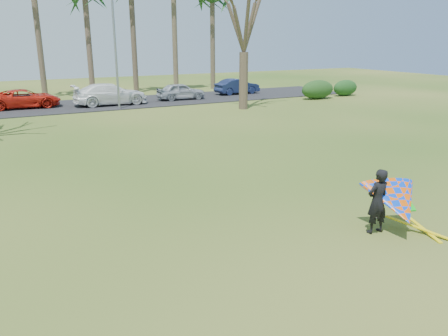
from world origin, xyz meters
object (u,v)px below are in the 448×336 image
car_3 (110,94)px  car_4 (181,91)px  bare_tree_right (244,13)px  car_2 (25,99)px  kite_flyer (395,202)px  streetlight (117,45)px  car_5 (237,86)px

car_3 → car_4: 5.87m
bare_tree_right → car_2: 16.84m
kite_flyer → car_3: bearing=92.0°
streetlight → car_2: streetlight is taller
car_2 → car_3: 6.00m
streetlight → bare_tree_right: bearing=-27.0°
streetlight → car_3: streetlight is taller
car_3 → car_5: (11.84, 1.43, -0.11)m
car_4 → car_2: bearing=87.5°
car_5 → streetlight: bearing=102.9°
streetlight → car_4: bearing=23.5°
car_2 → car_3: (5.86, -1.30, 0.13)m
car_4 → bare_tree_right: bearing=-158.7°
kite_flyer → streetlight: bearing=91.6°
streetlight → kite_flyer: bearing=-88.4°
streetlight → car_2: size_ratio=1.66×
streetlight → kite_flyer: size_ratio=3.35×
car_5 → kite_flyer: bearing=154.2°
car_3 → kite_flyer: 26.21m
bare_tree_right → car_4: (-2.21, 6.45, -5.83)m
car_4 → kite_flyer: size_ratio=1.65×
kite_flyer → car_5: bearing=68.4°
streetlight → car_4: streetlight is taller
bare_tree_right → car_3: bearing=142.7°
car_4 → car_5: car_5 is taller
car_3 → car_4: bearing=-86.2°
streetlight → car_5: streetlight is taller
streetlight → car_2: bearing=150.5°
bare_tree_right → kite_flyer: (-7.15, -20.04, -5.72)m
bare_tree_right → car_2: (-13.93, 7.45, -5.84)m
car_2 → kite_flyer: (6.78, -27.49, 0.12)m
car_2 → car_5: (17.70, 0.13, 0.01)m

